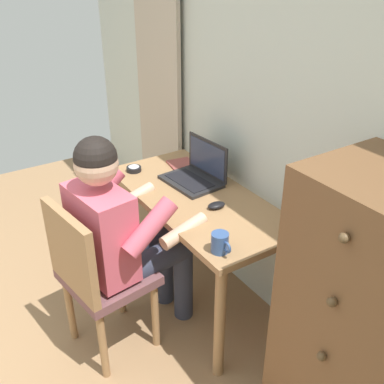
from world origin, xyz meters
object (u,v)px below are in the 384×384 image
Objects in this scene: chair at (95,274)px; computer_mouse at (216,205)px; desk at (197,213)px; laptop at (197,173)px; notebook_pad at (183,166)px; person_seated at (124,230)px; desk_clock at (134,169)px; dresser at (368,328)px; coffee_mug at (220,243)px.

chair is 8.94× the size of computer_mouse.
desk is 12.01× the size of computer_mouse.
laptop is at bearing 148.26° from desk.
desk is 1.34× the size of chair.
laptop is 0.22m from notebook_pad.
laptop is 3.60× the size of computer_mouse.
person_seated is 13.46× the size of desk_clock.
desk is 0.52m from desk_clock.
notebook_pad is at bearing 124.38° from person_seated.
desk is 0.94× the size of dresser.
coffee_mug is (0.86, -0.33, 0.04)m from notebook_pad.
notebook_pad is 0.92m from coffee_mug.
dresser is 12.79× the size of computer_mouse.
desk is at bearing -170.54° from computer_mouse.
chair is at bearing -82.73° from person_seated.
desk_clock is at bearing 148.84° from person_seated.
dresser is 14.21× the size of desk_clock.
dresser is 1.49m from notebook_pad.
person_seated is 0.73m from notebook_pad.
desk_clock is at bearing -101.50° from notebook_pad.
chair is 0.74× the size of person_seated.
person_seated is at bearing -153.96° from dresser.
desk_clock is (-0.64, -0.17, -0.00)m from computer_mouse.
coffee_mug is at bearing -157.81° from dresser.
laptop is 4.00× the size of desk_clock.
dresser is 3.55× the size of laptop.
computer_mouse is at bearing 81.73° from chair.
notebook_pad is at bearing 119.02° from chair.
chair is 0.67m from coffee_mug.
desk is 5.72× the size of notebook_pad.
notebook_pad is at bearing 172.27° from computer_mouse.
person_seated is 5.77× the size of notebook_pad.
chair is at bearing -146.05° from dresser.
desk_clock is at bearing 177.30° from coffee_mug.
dresser is 1.27m from chair.
coffee_mug is (0.96, -0.05, 0.03)m from desk_clock.
chair is 7.45× the size of coffee_mug.
person_seated reaches higher than notebook_pad.
computer_mouse is (0.16, 0.01, 0.13)m from desk.
computer_mouse is (0.10, 0.66, 0.23)m from chair.
laptop is at bearing 106.70° from chair.
coffee_mug is (-0.62, -0.25, 0.13)m from dresser.
desk is at bearing 157.80° from coffee_mug.
desk_clock is at bearing -160.24° from computer_mouse.
dresser is at bearing 22.19° from coffee_mug.
chair is 0.82m from laptop.
chair reaches higher than coffee_mug.
person_seated is at bearing -46.70° from notebook_pad.
desk is at bearing 95.32° from person_seated.
computer_mouse reaches higher than notebook_pad.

